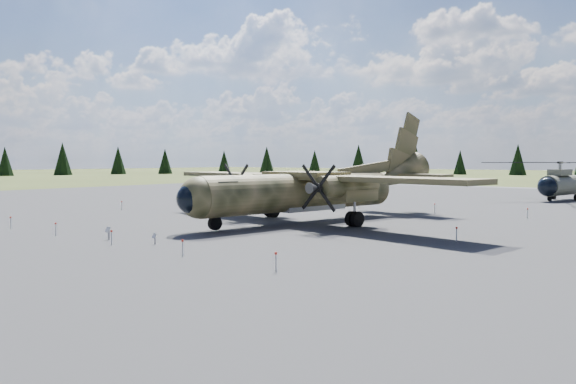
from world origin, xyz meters
The scene contains 8 objects.
ground centered at (0.00, 0.00, 0.00)m, with size 500.00×500.00×0.00m, color #4F5C29.
apron centered at (0.00, 10.00, 0.00)m, with size 120.00×120.00×0.04m, color slate.
transport_plane centered at (3.59, 3.67, 2.79)m, with size 29.46×26.54×9.70m.
helicopter_near centered at (13.05, 40.13, 3.26)m, with size 21.04×22.59×4.60m.
info_placard_left centered at (0.00, -12.40, 0.52)m, with size 0.54×0.33×0.79m.
info_placard_right centered at (3.60, -11.79, 0.41)m, with size 0.43×0.28×0.62m.
barrier_fence centered at (-0.46, -0.08, 0.51)m, with size 33.12×29.62×0.85m.
treeline centered at (1.24, 5.53, 4.78)m, with size 318.07×321.30×10.81m.
Camera 1 is at (29.20, -31.64, 4.76)m, focal length 35.00 mm.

